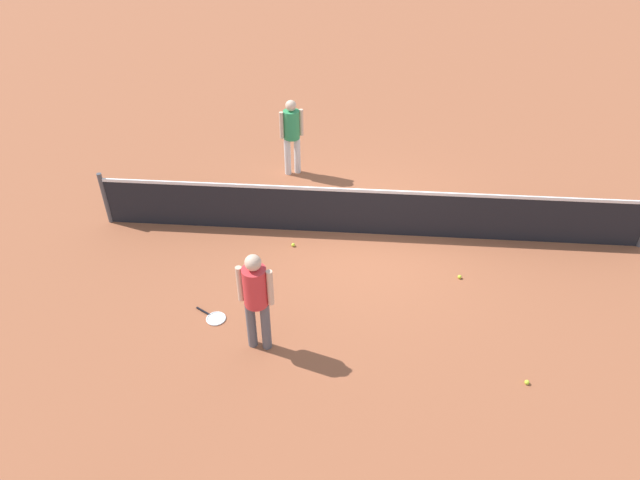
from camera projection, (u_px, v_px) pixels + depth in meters
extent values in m
plane|color=#9E5638|center=(367.00, 233.00, 10.78)|extent=(40.00, 40.00, 0.00)
cylinder|color=#4C4C51|center=(105.00, 198.00, 10.79)|extent=(0.09, 0.09, 1.07)
cube|color=black|center=(368.00, 213.00, 10.51)|extent=(10.00, 0.02, 0.91)
cube|color=white|center=(369.00, 191.00, 10.22)|extent=(10.00, 0.04, 0.06)
cylinder|color=#595960|center=(251.00, 324.00, 8.24)|extent=(0.15, 0.15, 0.85)
cylinder|color=#595960|center=(266.00, 326.00, 8.21)|extent=(0.15, 0.15, 0.85)
cylinder|color=red|center=(255.00, 287.00, 7.79)|extent=(0.38, 0.38, 0.62)
cylinder|color=beige|center=(240.00, 284.00, 7.81)|extent=(0.10, 0.10, 0.58)
cylinder|color=beige|center=(270.00, 288.00, 7.74)|extent=(0.10, 0.10, 0.58)
sphere|color=beige|center=(253.00, 263.00, 7.54)|extent=(0.25, 0.25, 0.23)
cylinder|color=white|center=(297.00, 155.00, 12.41)|extent=(0.18, 0.18, 0.85)
cylinder|color=white|center=(288.00, 156.00, 12.36)|extent=(0.18, 0.18, 0.85)
cylinder|color=#339959|center=(291.00, 125.00, 11.95)|extent=(0.45, 0.45, 0.62)
cylinder|color=beige|center=(301.00, 122.00, 11.99)|extent=(0.12, 0.12, 0.58)
cylinder|color=beige|center=(282.00, 125.00, 11.88)|extent=(0.12, 0.12, 0.58)
sphere|color=beige|center=(291.00, 106.00, 11.69)|extent=(0.30, 0.30, 0.23)
torus|color=white|center=(216.00, 319.00, 8.92)|extent=(0.43, 0.43, 0.02)
cylinder|color=silver|center=(216.00, 319.00, 8.92)|extent=(0.37, 0.37, 0.00)
cylinder|color=black|center=(203.00, 311.00, 9.05)|extent=(0.26, 0.17, 0.03)
torus|color=black|center=(269.00, 195.00, 11.88)|extent=(0.37, 0.37, 0.02)
cylinder|color=silver|center=(269.00, 195.00, 11.88)|extent=(0.32, 0.32, 0.00)
cylinder|color=black|center=(256.00, 192.00, 11.94)|extent=(0.28, 0.09, 0.03)
sphere|color=#C6E033|center=(527.00, 382.00, 7.88)|extent=(0.07, 0.07, 0.07)
sphere|color=#C6E033|center=(293.00, 245.00, 10.43)|extent=(0.07, 0.07, 0.07)
sphere|color=#C6E033|center=(460.00, 277.00, 9.70)|extent=(0.07, 0.07, 0.07)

